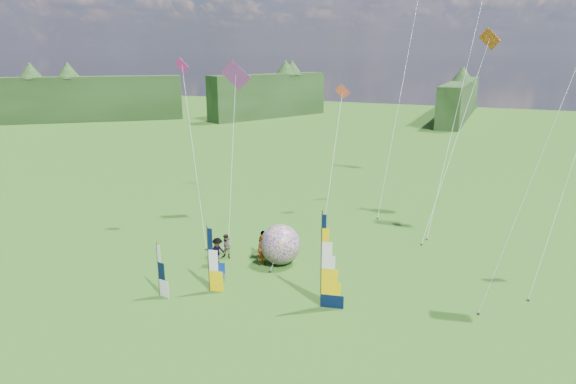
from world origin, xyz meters
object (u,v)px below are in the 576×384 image
at_px(feather_banner_main, 321,262).
at_px(spectator_b, 227,246).
at_px(spectator_c, 218,251).
at_px(camp_chair, 219,274).
at_px(kite_whale, 459,96).
at_px(side_banner_left, 208,260).
at_px(spectator_a, 262,252).
at_px(spectator_d, 263,243).
at_px(bol_inflatable, 280,244).
at_px(side_banner_far, 158,270).

distance_m(feather_banner_main, spectator_b, 8.84).
xyz_separation_m(spectator_b, spectator_c, (0.01, -1.13, 0.08)).
bearing_deg(camp_chair, feather_banner_main, -26.90).
distance_m(camp_chair, kite_whale, 22.69).
xyz_separation_m(side_banner_left, spectator_a, (1.15, 4.35, -0.94)).
xyz_separation_m(spectator_b, kite_whale, (12.15, 14.44, 8.86)).
relative_size(feather_banner_main, spectator_d, 2.93).
xyz_separation_m(spectator_a, spectator_c, (-2.63, -1.00, -0.03)).
xyz_separation_m(spectator_a, camp_chair, (-1.15, -3.27, -0.35)).
relative_size(bol_inflatable, spectator_a, 1.38).
bearing_deg(spectator_a, bol_inflatable, -1.31).
relative_size(spectator_c, spectator_d, 1.02).
bearing_deg(feather_banner_main, side_banner_left, 176.15).
bearing_deg(feather_banner_main, kite_whale, 66.08).
bearing_deg(bol_inflatable, spectator_a, -139.82).
relative_size(bol_inflatable, spectator_b, 1.58).
xyz_separation_m(side_banner_far, kite_whale, (12.87, 20.49, 8.17)).
relative_size(spectator_b, spectator_c, 0.91).
xyz_separation_m(feather_banner_main, side_banner_far, (-8.54, -2.30, -1.06)).
relative_size(spectator_b, camp_chair, 1.43).
bearing_deg(kite_whale, side_banner_far, -102.31).
bearing_deg(feather_banner_main, spectator_c, 150.96).
xyz_separation_m(side_banner_left, bol_inflatable, (2.03, 5.10, -0.59)).
bearing_deg(bol_inflatable, spectator_b, -170.02).
xyz_separation_m(bol_inflatable, spectator_c, (-3.51, -1.75, -0.38)).
distance_m(spectator_b, spectator_d, 2.36).
relative_size(bol_inflatable, camp_chair, 2.25).
xyz_separation_m(bol_inflatable, spectator_b, (-3.52, -0.62, -0.47)).
xyz_separation_m(side_banner_left, spectator_d, (0.49, 5.76, -0.99)).
relative_size(side_banner_left, spectator_b, 2.31).
bearing_deg(bol_inflatable, feather_banner_main, -45.50).
xyz_separation_m(spectator_a, spectator_d, (-0.66, 1.41, -0.05)).
bearing_deg(side_banner_far, side_banner_left, 44.66).
bearing_deg(camp_chair, spectator_c, 99.21).
xyz_separation_m(side_banner_far, spectator_d, (2.71, 7.33, -0.63)).
distance_m(feather_banner_main, bol_inflatable, 6.25).
bearing_deg(camp_chair, side_banner_far, -153.73).
bearing_deg(spectator_c, spectator_d, -25.71).
relative_size(side_banner_left, side_banner_far, 1.24).
bearing_deg(side_banner_left, spectator_b, 98.12).
bearing_deg(bol_inflatable, spectator_c, -153.54).
bearing_deg(feather_banner_main, side_banner_far, -175.43).
bearing_deg(feather_banner_main, spectator_d, 128.74).
bearing_deg(spectator_b, side_banner_left, -73.29).
height_order(side_banner_far, spectator_d, side_banner_far).
height_order(feather_banner_main, side_banner_left, feather_banner_main).
height_order(spectator_b, spectator_c, spectator_c).
bearing_deg(side_banner_far, spectator_b, 92.60).
relative_size(feather_banner_main, side_banner_far, 1.71).
relative_size(spectator_c, kite_whale, 0.09).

